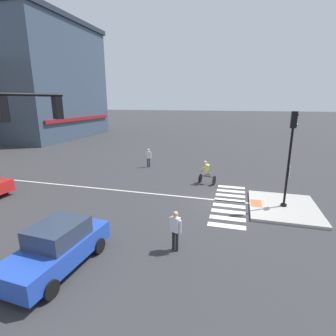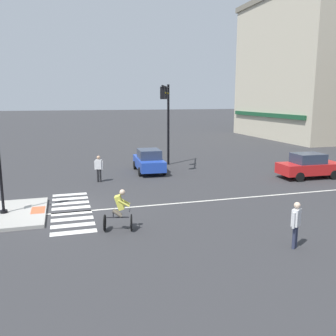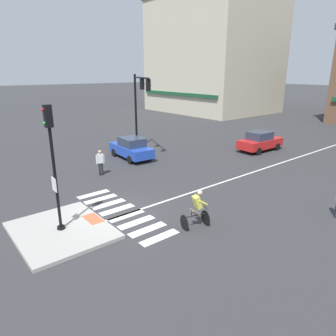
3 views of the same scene
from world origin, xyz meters
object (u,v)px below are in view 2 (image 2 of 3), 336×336
(car_red_westbound_distant, at_px, (309,166))
(pedestrian_at_curb_left, at_px, (99,167))
(car_blue_cross_left, at_px, (149,161))
(cyclist, at_px, (119,209))
(traffic_light_mast, at_px, (167,110))
(pedestrian_waiting_far_side, at_px, (296,221))

(car_red_westbound_distant, height_order, pedestrian_at_curb_left, pedestrian_at_curb_left)
(pedestrian_at_curb_left, bearing_deg, car_blue_cross_left, 120.00)
(car_red_westbound_distant, xyz_separation_m, car_blue_cross_left, (-4.84, -9.65, 0.00))
(car_red_westbound_distant, distance_m, cyclist, 14.80)
(traffic_light_mast, relative_size, cyclist, 3.70)
(cyclist, height_order, pedestrian_waiting_far_side, cyclist)
(cyclist, bearing_deg, car_red_westbound_distant, 114.59)
(pedestrian_waiting_far_side, bearing_deg, pedestrian_at_curb_left, -155.80)
(pedestrian_at_curb_left, height_order, pedestrian_waiting_far_side, same)
(car_blue_cross_left, distance_m, pedestrian_waiting_far_side, 14.54)
(traffic_light_mast, distance_m, cyclist, 13.75)
(pedestrian_at_curb_left, xyz_separation_m, pedestrian_waiting_far_side, (12.28, 5.52, 0.00))
(car_blue_cross_left, height_order, pedestrian_at_curb_left, pedestrian_at_curb_left)
(car_blue_cross_left, height_order, pedestrian_waiting_far_side, pedestrian_waiting_far_side)
(car_red_westbound_distant, relative_size, cyclist, 2.47)
(car_red_westbound_distant, distance_m, car_blue_cross_left, 10.80)
(traffic_light_mast, height_order, pedestrian_waiting_far_side, traffic_light_mast)
(car_blue_cross_left, bearing_deg, traffic_light_mast, 125.00)
(traffic_light_mast, height_order, car_blue_cross_left, traffic_light_mast)
(car_blue_cross_left, bearing_deg, car_red_westbound_distant, 63.40)
(cyclist, bearing_deg, pedestrian_waiting_far_side, 58.56)
(traffic_light_mast, relative_size, car_red_westbound_distant, 1.50)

